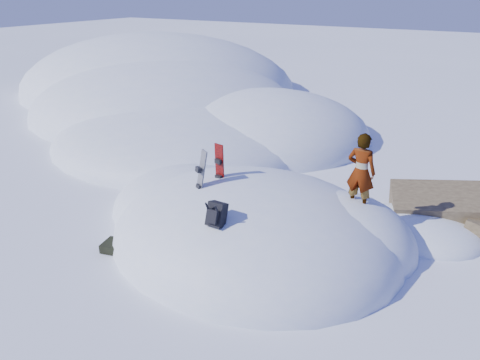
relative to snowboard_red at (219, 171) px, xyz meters
The scene contains 9 objects.
ground 1.85m from the snowboard_red, ahead, with size 120.00×120.00×0.00m, color white.
snow_mound 1.78m from the snowboard_red, 16.44° to the left, with size 8.00×6.00×3.00m.
snow_ridge 13.77m from the snowboard_red, 134.05° to the left, with size 21.50×18.50×6.40m.
rock_outcrop 5.75m from the snowboard_red, 32.80° to the left, with size 4.68×4.41×1.68m.
snowboard_red is the anchor object (origin of this frame).
snowboard_dark 0.62m from the snowboard_red, 101.48° to the right, with size 0.37×0.38×1.39m.
backpack 1.97m from the snowboard_red, 58.87° to the right, with size 0.35×0.43×0.57m.
gear_pile 2.82m from the snowboard_red, 126.31° to the right, with size 0.95×0.73×0.25m.
person 3.20m from the snowboard_red, 16.63° to the left, with size 0.63×0.42×1.74m, color slate.
Camera 1 is at (4.69, -8.45, 5.61)m, focal length 35.00 mm.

